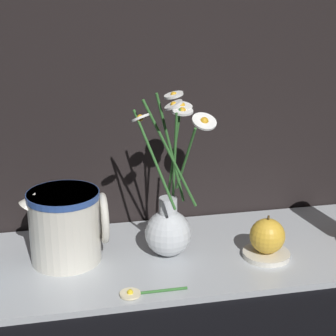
# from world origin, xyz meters

# --- Properties ---
(ground_plane) EXTENTS (6.00, 6.00, 0.00)m
(ground_plane) POSITION_xyz_m (0.00, 0.00, 0.00)
(ground_plane) COLOR black
(shelf) EXTENTS (0.88, 0.33, 0.01)m
(shelf) POSITION_xyz_m (0.00, 0.00, 0.01)
(shelf) COLOR #B2B7BC
(shelf) RESTS_ON ground_plane
(vase_with_flowers) EXTENTS (0.18, 0.16, 0.33)m
(vase_with_flowers) POSITION_xyz_m (0.00, 0.00, 0.08)
(vase_with_flowers) COLOR silver
(vase_with_flowers) RESTS_ON shelf
(ceramic_pitcher) EXTENTS (0.16, 0.14, 0.15)m
(ceramic_pitcher) POSITION_xyz_m (-0.19, 0.02, 0.09)
(ceramic_pitcher) COLOR beige
(ceramic_pitcher) RESTS_ON shelf
(saucer_plate) EXTENTS (0.09, 0.09, 0.01)m
(saucer_plate) POSITION_xyz_m (0.18, -0.05, 0.02)
(saucer_plate) COLOR silver
(saucer_plate) RESTS_ON shelf
(orange_fruit) EXTENTS (0.07, 0.07, 0.08)m
(orange_fruit) POSITION_xyz_m (0.18, -0.05, 0.06)
(orange_fruit) COLOR gold
(orange_fruit) RESTS_ON saucer_plate
(loose_daisy) EXTENTS (0.12, 0.04, 0.01)m
(loose_daisy) POSITION_xyz_m (-0.08, -0.13, 0.02)
(loose_daisy) COLOR #336B2D
(loose_daisy) RESTS_ON shelf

